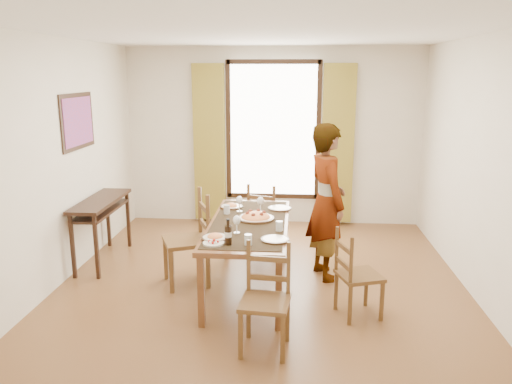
# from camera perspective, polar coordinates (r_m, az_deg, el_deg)

# --- Properties ---
(ground) EXTENTS (5.00, 5.00, 0.00)m
(ground) POSITION_cam_1_polar(r_m,az_deg,el_deg) (5.66, 0.65, -10.65)
(ground) COLOR #533B1A
(ground) RESTS_ON ground
(room_shell) EXTENTS (4.60, 5.10, 2.74)m
(room_shell) POSITION_cam_1_polar(r_m,az_deg,el_deg) (5.34, 0.74, 5.20)
(room_shell) COLOR silver
(room_shell) RESTS_ON ground
(console_table) EXTENTS (0.38, 1.20, 0.80)m
(console_table) POSITION_cam_1_polar(r_m,az_deg,el_deg) (6.43, -17.30, -1.80)
(console_table) COLOR black
(console_table) RESTS_ON ground
(dining_table) EXTENTS (0.83, 1.93, 0.76)m
(dining_table) POSITION_cam_1_polar(r_m,az_deg,el_deg) (5.37, -0.81, -4.12)
(dining_table) COLOR brown
(dining_table) RESTS_ON ground
(chair_west) EXTENTS (0.61, 0.61, 1.05)m
(chair_west) POSITION_cam_1_polar(r_m,az_deg,el_deg) (5.60, -7.62, -5.62)
(chair_west) COLOR brown
(chair_west) RESTS_ON ground
(chair_north) EXTENTS (0.50, 0.50, 0.92)m
(chair_north) POSITION_cam_1_polar(r_m,az_deg,el_deg) (6.60, 1.03, -3.11)
(chair_north) COLOR brown
(chair_north) RESTS_ON ground
(chair_south) EXTENTS (0.44, 0.44, 0.92)m
(chair_south) POSITION_cam_1_polar(r_m,az_deg,el_deg) (4.32, 1.10, -12.42)
(chair_south) COLOR brown
(chair_south) RESTS_ON ground
(chair_east) EXTENTS (0.49, 0.49, 0.87)m
(chair_east) POSITION_cam_1_polar(r_m,az_deg,el_deg) (4.96, 11.39, -9.46)
(chair_east) COLOR brown
(chair_east) RESTS_ON ground
(man) EXTENTS (0.92, 0.84, 1.78)m
(man) POSITION_cam_1_polar(r_m,az_deg,el_deg) (5.69, 8.07, -1.13)
(man) COLOR #909598
(man) RESTS_ON ground
(plate_sw) EXTENTS (0.27, 0.27, 0.05)m
(plate_sw) POSITION_cam_1_polar(r_m,az_deg,el_deg) (4.83, -4.70, -5.03)
(plate_sw) COLOR silver
(plate_sw) RESTS_ON dining_table
(plate_se) EXTENTS (0.27, 0.27, 0.05)m
(plate_se) POSITION_cam_1_polar(r_m,az_deg,el_deg) (4.77, 2.21, -5.25)
(plate_se) COLOR silver
(plate_se) RESTS_ON dining_table
(plate_nw) EXTENTS (0.27, 0.27, 0.05)m
(plate_nw) POSITION_cam_1_polar(r_m,az_deg,el_deg) (5.92, -2.85, -1.51)
(plate_nw) COLOR silver
(plate_nw) RESTS_ON dining_table
(plate_ne) EXTENTS (0.27, 0.27, 0.05)m
(plate_ne) POSITION_cam_1_polar(r_m,az_deg,el_deg) (5.84, 2.73, -1.71)
(plate_ne) COLOR silver
(plate_ne) RESTS_ON dining_table
(pasta_platter) EXTENTS (0.40, 0.40, 0.10)m
(pasta_platter) POSITION_cam_1_polar(r_m,az_deg,el_deg) (5.42, -0.03, -2.64)
(pasta_platter) COLOR #D44C1B
(pasta_platter) RESTS_ON dining_table
(caprese_plate) EXTENTS (0.20, 0.20, 0.04)m
(caprese_plate) POSITION_cam_1_polar(r_m,az_deg,el_deg) (4.69, -4.88, -5.71)
(caprese_plate) COLOR silver
(caprese_plate) RESTS_ON dining_table
(wine_glass_a) EXTENTS (0.08, 0.08, 0.18)m
(wine_glass_a) POSITION_cam_1_polar(r_m,az_deg,el_deg) (4.96, -2.23, -3.70)
(wine_glass_a) COLOR white
(wine_glass_a) RESTS_ON dining_table
(wine_glass_b) EXTENTS (0.08, 0.08, 0.18)m
(wine_glass_b) POSITION_cam_1_polar(r_m,az_deg,el_deg) (5.69, 0.51, -1.42)
(wine_glass_b) COLOR white
(wine_glass_b) RESTS_ON dining_table
(wine_glass_c) EXTENTS (0.08, 0.08, 0.18)m
(wine_glass_c) POSITION_cam_1_polar(r_m,az_deg,el_deg) (5.72, -1.91, -1.37)
(wine_glass_c) COLOR white
(wine_glass_c) RESTS_ON dining_table
(tumbler_a) EXTENTS (0.07, 0.07, 0.10)m
(tumbler_a) POSITION_cam_1_polar(r_m,az_deg,el_deg) (5.05, 2.68, -3.90)
(tumbler_a) COLOR silver
(tumbler_a) RESTS_ON dining_table
(tumbler_b) EXTENTS (0.07, 0.07, 0.10)m
(tumbler_b) POSITION_cam_1_polar(r_m,az_deg,el_deg) (5.66, -3.36, -1.99)
(tumbler_b) COLOR silver
(tumbler_b) RESTS_ON dining_table
(tumbler_c) EXTENTS (0.07, 0.07, 0.10)m
(tumbler_c) POSITION_cam_1_polar(r_m,az_deg,el_deg) (4.64, -0.90, -5.46)
(tumbler_c) COLOR silver
(tumbler_c) RESTS_ON dining_table
(wine_bottle) EXTENTS (0.07, 0.07, 0.25)m
(wine_bottle) POSITION_cam_1_polar(r_m,az_deg,el_deg) (4.63, -3.21, -4.57)
(wine_bottle) COLOR black
(wine_bottle) RESTS_ON dining_table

